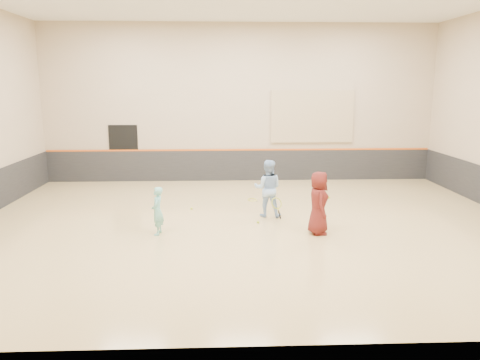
{
  "coord_description": "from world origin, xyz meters",
  "views": [
    {
      "loc": [
        -0.73,
        -12.12,
        3.7
      ],
      "look_at": [
        -0.22,
        0.4,
        1.15
      ],
      "focal_mm": 35.0,
      "sensor_mm": 36.0,
      "label": 1
    }
  ],
  "objects_px": {
    "spare_racket": "(252,199)",
    "instructor": "(268,188)",
    "young_man": "(318,203)",
    "girl": "(157,211)"
  },
  "relations": [
    {
      "from": "girl",
      "to": "young_man",
      "type": "height_order",
      "value": "young_man"
    },
    {
      "from": "instructor",
      "to": "spare_racket",
      "type": "xyz_separation_m",
      "value": [
        -0.31,
        1.89,
        -0.76
      ]
    },
    {
      "from": "spare_racket",
      "to": "instructor",
      "type": "bearing_deg",
      "value": -80.6
    },
    {
      "from": "girl",
      "to": "instructor",
      "type": "relative_size",
      "value": 0.75
    },
    {
      "from": "young_man",
      "to": "spare_racket",
      "type": "relative_size",
      "value": 2.38
    },
    {
      "from": "girl",
      "to": "spare_racket",
      "type": "bearing_deg",
      "value": 147.11
    },
    {
      "from": "girl",
      "to": "young_man",
      "type": "xyz_separation_m",
      "value": [
        4.04,
        -0.09,
        0.19
      ]
    },
    {
      "from": "instructor",
      "to": "young_man",
      "type": "xyz_separation_m",
      "value": [
        1.11,
        -1.65,
        -0.02
      ]
    },
    {
      "from": "young_man",
      "to": "instructor",
      "type": "bearing_deg",
      "value": 34.57
    },
    {
      "from": "instructor",
      "to": "young_man",
      "type": "height_order",
      "value": "instructor"
    }
  ]
}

